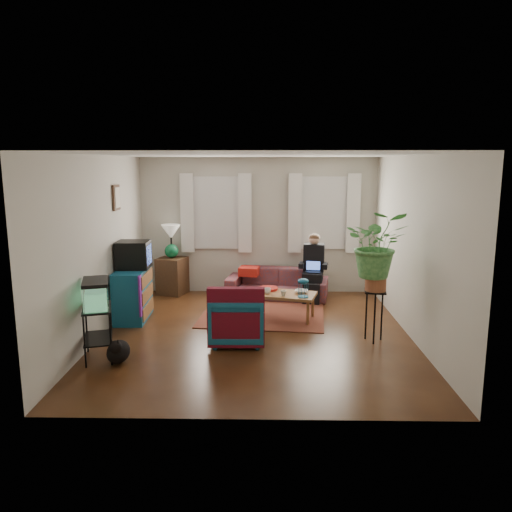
{
  "coord_description": "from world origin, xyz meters",
  "views": [
    {
      "loc": [
        0.15,
        -7.03,
        2.49
      ],
      "look_at": [
        0.0,
        0.4,
        1.1
      ],
      "focal_mm": 35.0,
      "sensor_mm": 36.0,
      "label": 1
    }
  ],
  "objects_px": {
    "aquarium_stand": "(98,333)",
    "plant_stand": "(374,316)",
    "sofa": "(277,279)",
    "armchair": "(237,316)",
    "coffee_table": "(283,306)",
    "dresser": "(133,294)",
    "side_table": "(172,276)"
  },
  "relations": [
    {
      "from": "sofa",
      "to": "armchair",
      "type": "bearing_deg",
      "value": -94.45
    },
    {
      "from": "sofa",
      "to": "dresser",
      "type": "relative_size",
      "value": 2.03
    },
    {
      "from": "aquarium_stand",
      "to": "sofa",
      "type": "bearing_deg",
      "value": 35.01
    },
    {
      "from": "armchair",
      "to": "coffee_table",
      "type": "distance_m",
      "value": 1.28
    },
    {
      "from": "dresser",
      "to": "armchair",
      "type": "distance_m",
      "value": 2.02
    },
    {
      "from": "side_table",
      "to": "armchair",
      "type": "height_order",
      "value": "armchair"
    },
    {
      "from": "side_table",
      "to": "dresser",
      "type": "xyz_separation_m",
      "value": [
        -0.34,
        -1.6,
        0.06
      ]
    },
    {
      "from": "sofa",
      "to": "side_table",
      "type": "relative_size",
      "value": 2.63
    },
    {
      "from": "plant_stand",
      "to": "sofa",
      "type": "bearing_deg",
      "value": 119.67
    },
    {
      "from": "aquarium_stand",
      "to": "coffee_table",
      "type": "height_order",
      "value": "aquarium_stand"
    },
    {
      "from": "sofa",
      "to": "coffee_table",
      "type": "bearing_deg",
      "value": -77.24
    },
    {
      "from": "sofa",
      "to": "armchair",
      "type": "relative_size",
      "value": 2.43
    },
    {
      "from": "dresser",
      "to": "plant_stand",
      "type": "bearing_deg",
      "value": -16.33
    },
    {
      "from": "plant_stand",
      "to": "aquarium_stand",
      "type": "bearing_deg",
      "value": -169.04
    },
    {
      "from": "dresser",
      "to": "coffee_table",
      "type": "xyz_separation_m",
      "value": [
        2.42,
        0.05,
        -0.2
      ]
    },
    {
      "from": "aquarium_stand",
      "to": "plant_stand",
      "type": "height_order",
      "value": "plant_stand"
    },
    {
      "from": "armchair",
      "to": "plant_stand",
      "type": "relative_size",
      "value": 1.03
    },
    {
      "from": "armchair",
      "to": "coffee_table",
      "type": "height_order",
      "value": "armchair"
    },
    {
      "from": "coffee_table",
      "to": "dresser",
      "type": "bearing_deg",
      "value": -163.48
    },
    {
      "from": "sofa",
      "to": "plant_stand",
      "type": "distance_m",
      "value": 2.66
    },
    {
      "from": "coffee_table",
      "to": "armchair",
      "type": "bearing_deg",
      "value": -106.94
    },
    {
      "from": "dresser",
      "to": "sofa",
      "type": "bearing_deg",
      "value": 28.21
    },
    {
      "from": "aquarium_stand",
      "to": "armchair",
      "type": "height_order",
      "value": "armchair"
    },
    {
      "from": "dresser",
      "to": "coffee_table",
      "type": "distance_m",
      "value": 2.42
    },
    {
      "from": "aquarium_stand",
      "to": "plant_stand",
      "type": "xyz_separation_m",
      "value": [
        3.68,
        0.71,
        0.03
      ]
    },
    {
      "from": "side_table",
      "to": "armchair",
      "type": "distance_m",
      "value": 2.97
    },
    {
      "from": "plant_stand",
      "to": "coffee_table",
      "type": "bearing_deg",
      "value": 141.3
    },
    {
      "from": "aquarium_stand",
      "to": "plant_stand",
      "type": "relative_size",
      "value": 0.93
    },
    {
      "from": "aquarium_stand",
      "to": "armchair",
      "type": "xyz_separation_m",
      "value": [
        1.75,
        0.64,
        0.04
      ]
    },
    {
      "from": "aquarium_stand",
      "to": "plant_stand",
      "type": "bearing_deg",
      "value": -6.01
    },
    {
      "from": "coffee_table",
      "to": "aquarium_stand",
      "type": "bearing_deg",
      "value": -129.42
    },
    {
      "from": "aquarium_stand",
      "to": "coffee_table",
      "type": "bearing_deg",
      "value": 18.32
    }
  ]
}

